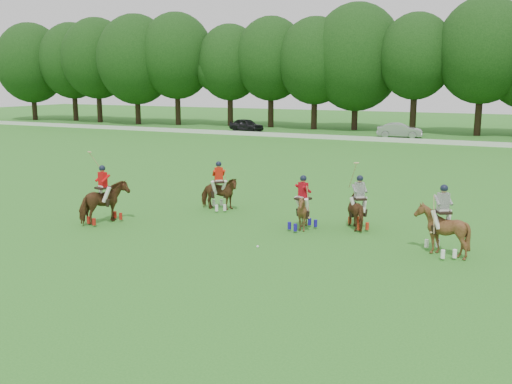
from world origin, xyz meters
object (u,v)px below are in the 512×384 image
at_px(polo_red_a, 104,202).
at_px(polo_stripe_b, 441,229).
at_px(car_left, 246,125).
at_px(polo_ball, 258,247).
at_px(car_mid, 400,130).
at_px(polo_red_b, 219,193).
at_px(polo_stripe_a, 359,210).
at_px(polo_red_c, 303,211).

height_order(polo_red_a, polo_stripe_b, polo_red_a).
distance_m(car_left, polo_ball, 45.93).
bearing_deg(car_mid, polo_red_b, 169.54).
bearing_deg(car_mid, polo_stripe_b, -175.91).
height_order(car_mid, polo_red_b, polo_red_b).
bearing_deg(polo_stripe_a, polo_red_a, -159.39).
relative_size(car_mid, polo_stripe_b, 1.86).
height_order(car_left, polo_red_a, polo_red_a).
bearing_deg(polo_red_b, car_mid, 88.67).
xyz_separation_m(car_left, polo_ball, (20.58, -41.06, -0.68)).
bearing_deg(polo_red_b, polo_ball, -48.55).
relative_size(polo_red_b, polo_red_c, 1.02).
height_order(polo_red_c, polo_stripe_b, polo_stripe_b).
xyz_separation_m(car_mid, polo_ball, (3.26, -41.06, -0.70)).
distance_m(car_left, polo_stripe_b, 47.28).
bearing_deg(polo_red_b, polo_red_a, -126.42).
distance_m(polo_red_b, polo_red_c, 4.97).
bearing_deg(polo_red_b, polo_stripe_b, -15.22).
height_order(car_left, car_mid, car_mid).
xyz_separation_m(polo_red_c, polo_ball, (-0.57, -2.97, -0.73)).
relative_size(car_mid, polo_stripe_a, 1.67).
xyz_separation_m(polo_red_a, polo_ball, (7.18, -0.48, -0.84)).
distance_m(car_mid, polo_red_c, 38.28).
relative_size(polo_stripe_b, polo_ball, 26.81).
bearing_deg(polo_stripe_b, car_left, 124.12).
bearing_deg(polo_red_a, polo_red_c, 17.80).
bearing_deg(polo_ball, polo_red_c, 79.06).
distance_m(polo_red_a, polo_ball, 7.25).
height_order(polo_red_c, polo_ball, polo_red_c).
xyz_separation_m(polo_red_a, polo_red_b, (3.08, 4.17, -0.10)).
relative_size(car_mid, polo_red_c, 2.06).
relative_size(polo_red_a, polo_stripe_a, 1.10).
distance_m(car_mid, polo_stripe_a, 37.39).
distance_m(car_mid, polo_red_a, 40.77).
height_order(car_left, polo_ball, car_left).
bearing_deg(polo_stripe_a, polo_stripe_b, -32.72).
bearing_deg(polo_red_a, car_mid, 84.47).
height_order(polo_red_a, polo_red_c, polo_red_a).
relative_size(polo_red_a, polo_stripe_b, 1.23).
distance_m(car_left, car_mid, 17.33).
xyz_separation_m(car_left, polo_red_b, (16.48, -36.41, 0.06)).
height_order(polo_red_a, polo_stripe_a, polo_red_a).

